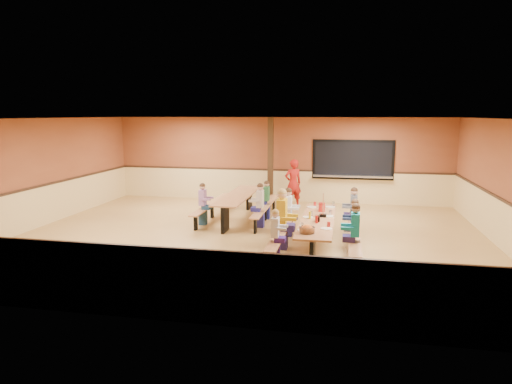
# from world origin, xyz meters

# --- Properties ---
(ground) EXTENTS (12.00, 12.00, 0.00)m
(ground) POSITION_xyz_m (0.00, 0.00, 0.00)
(ground) COLOR olive
(ground) RESTS_ON ground
(room_envelope) EXTENTS (12.04, 10.04, 3.02)m
(room_envelope) POSITION_xyz_m (0.00, 0.00, 0.69)
(room_envelope) COLOR brown
(room_envelope) RESTS_ON ground
(kitchen_pass_through) EXTENTS (2.78, 0.28, 1.38)m
(kitchen_pass_through) POSITION_xyz_m (2.60, 4.96, 1.49)
(kitchen_pass_through) COLOR black
(kitchen_pass_through) RESTS_ON ground
(structural_post) EXTENTS (0.18, 0.18, 3.00)m
(structural_post) POSITION_xyz_m (-0.20, 4.40, 1.50)
(structural_post) COLOR #301F10
(structural_post) RESTS_ON ground
(cafeteria_table_main) EXTENTS (1.91, 3.70, 0.74)m
(cafeteria_table_main) POSITION_xyz_m (1.77, -0.86, 0.53)
(cafeteria_table_main) COLOR #AF7145
(cafeteria_table_main) RESTS_ON ground
(cafeteria_table_second) EXTENTS (1.91, 3.70, 0.74)m
(cafeteria_table_second) POSITION_xyz_m (-0.75, 1.91, 0.53)
(cafeteria_table_second) COLOR #AF7145
(cafeteria_table_second) RESTS_ON ground
(seated_child_white_left) EXTENTS (0.33, 0.27, 1.13)m
(seated_child_white_left) POSITION_xyz_m (0.95, -1.90, 0.56)
(seated_child_white_left) COLOR silver
(seated_child_white_left) RESTS_ON ground
(seated_adult_yellow) EXTENTS (0.46, 0.38, 1.40)m
(seated_adult_yellow) POSITION_xyz_m (0.95, -0.90, 0.70)
(seated_adult_yellow) COLOR gold
(seated_adult_yellow) RESTS_ON ground
(seated_child_grey_left) EXTENTS (0.38, 0.31, 1.23)m
(seated_child_grey_left) POSITION_xyz_m (0.95, 0.25, 0.62)
(seated_child_grey_left) COLOR white
(seated_child_grey_left) RESTS_ON ground
(seated_child_teal_right) EXTENTS (0.39, 0.32, 1.25)m
(seated_child_teal_right) POSITION_xyz_m (2.60, -1.56, 0.62)
(seated_child_teal_right) COLOR #1698AD
(seated_child_teal_right) RESTS_ON ground
(seated_child_navy_right) EXTENTS (0.36, 0.29, 1.18)m
(seated_child_navy_right) POSITION_xyz_m (2.60, -0.68, 0.59)
(seated_child_navy_right) COLOR navy
(seated_child_navy_right) RESTS_ON ground
(seated_child_char_right) EXTENTS (0.38, 0.31, 1.24)m
(seated_child_char_right) POSITION_xyz_m (2.60, 0.69, 0.62)
(seated_child_char_right) COLOR #4D5059
(seated_child_char_right) RESTS_ON ground
(seated_child_purple_sec) EXTENTS (0.35, 0.29, 1.18)m
(seated_child_purple_sec) POSITION_xyz_m (-1.58, 1.00, 0.59)
(seated_child_purple_sec) COLOR #946597
(seated_child_purple_sec) RESTS_ON ground
(seated_child_green_sec) EXTENTS (0.33, 0.27, 1.14)m
(seated_child_green_sec) POSITION_xyz_m (0.07, 2.07, 0.57)
(seated_child_green_sec) COLOR #2A6235
(seated_child_green_sec) RESTS_ON ground
(seated_child_tan_sec) EXTENTS (0.37, 0.30, 1.22)m
(seated_child_tan_sec) POSITION_xyz_m (0.07, 1.03, 0.61)
(seated_child_tan_sec) COLOR beige
(seated_child_tan_sec) RESTS_ON ground
(standing_woman) EXTENTS (0.71, 0.64, 1.63)m
(standing_woman) POSITION_xyz_m (0.65, 3.93, 0.81)
(standing_woman) COLOR #A11712
(standing_woman) RESTS_ON ground
(punch_pitcher) EXTENTS (0.16, 0.16, 0.22)m
(punch_pitcher) POSITION_xyz_m (1.81, -0.04, 0.85)
(punch_pitcher) COLOR red
(punch_pitcher) RESTS_ON cafeteria_table_main
(chip_bowl) EXTENTS (0.32, 0.32, 0.15)m
(chip_bowl) POSITION_xyz_m (1.63, -2.15, 0.81)
(chip_bowl) COLOR orange
(chip_bowl) RESTS_ON cafeteria_table_main
(napkin_dispenser) EXTENTS (0.10, 0.14, 0.13)m
(napkin_dispenser) POSITION_xyz_m (1.78, -1.12, 0.80)
(napkin_dispenser) COLOR black
(napkin_dispenser) RESTS_ON cafeteria_table_main
(condiment_mustard) EXTENTS (0.06, 0.06, 0.17)m
(condiment_mustard) POSITION_xyz_m (1.59, -0.89, 0.82)
(condiment_mustard) COLOR yellow
(condiment_mustard) RESTS_ON cafeteria_table_main
(condiment_ketchup) EXTENTS (0.06, 0.06, 0.17)m
(condiment_ketchup) POSITION_xyz_m (1.77, -1.29, 0.82)
(condiment_ketchup) COLOR #B2140F
(condiment_ketchup) RESTS_ON cafeteria_table_main
(table_paddle) EXTENTS (0.16, 0.16, 0.56)m
(table_paddle) POSITION_xyz_m (1.88, -0.62, 0.88)
(table_paddle) COLOR black
(table_paddle) RESTS_ON cafeteria_table_main
(place_settings) EXTENTS (0.65, 3.30, 0.11)m
(place_settings) POSITION_xyz_m (1.77, -0.86, 0.80)
(place_settings) COLOR beige
(place_settings) RESTS_ON cafeteria_table_main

